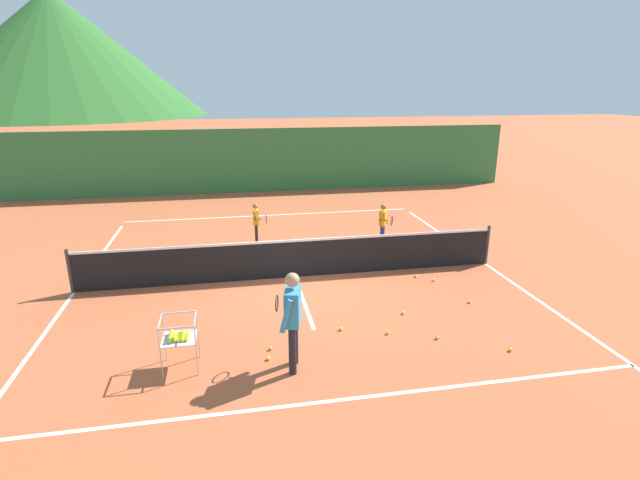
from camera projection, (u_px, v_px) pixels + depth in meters
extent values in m
plane|color=#B25633|center=(295.00, 277.00, 12.08)|extent=(120.00, 120.00, 0.00)
cube|color=white|center=(340.00, 400.00, 7.36)|extent=(10.25, 0.08, 0.01)
cube|color=white|center=(272.00, 215.00, 17.79)|extent=(10.25, 0.08, 0.01)
cube|color=white|center=(74.00, 292.00, 11.18)|extent=(0.08, 11.14, 0.01)
cube|color=white|center=(484.00, 263.00, 12.99)|extent=(0.08, 11.14, 0.01)
cube|color=white|center=(295.00, 277.00, 12.08)|extent=(0.08, 5.60, 0.01)
cylinder|color=#333338|center=(70.00, 271.00, 11.01)|extent=(0.08, 0.08, 1.05)
cylinder|color=#333338|center=(487.00, 245.00, 12.83)|extent=(0.08, 0.08, 1.05)
cube|color=black|center=(294.00, 259.00, 11.94)|extent=(10.21, 0.02, 0.92)
cube|color=white|center=(294.00, 241.00, 11.79)|extent=(10.21, 0.03, 0.06)
cylinder|color=black|center=(292.00, 351.00, 7.92)|extent=(0.13, 0.13, 0.85)
cylinder|color=black|center=(294.00, 341.00, 8.23)|extent=(0.13, 0.13, 0.85)
cube|color=#338CBF|center=(293.00, 306.00, 7.85)|extent=(0.35, 0.55, 0.60)
sphere|color=tan|center=(292.00, 280.00, 7.71)|extent=(0.24, 0.24, 0.24)
cylinder|color=#338CBF|center=(286.00, 316.00, 7.59)|extent=(0.25, 0.14, 0.58)
cylinder|color=#338CBF|center=(292.00, 301.00, 8.14)|extent=(0.19, 0.13, 0.59)
torus|color=#262628|center=(277.00, 303.00, 8.17)|extent=(0.09, 0.29, 0.29)
cylinder|color=black|center=(291.00, 304.00, 8.16)|extent=(0.22, 0.08, 0.03)
cylinder|color=black|center=(256.00, 232.00, 14.70)|extent=(0.09, 0.09, 0.60)
cylinder|color=black|center=(257.00, 234.00, 14.49)|extent=(0.09, 0.09, 0.60)
cube|color=orange|center=(256.00, 217.00, 14.44)|extent=(0.19, 0.37, 0.42)
sphere|color=#996B4C|center=(255.00, 206.00, 14.34)|extent=(0.17, 0.17, 0.17)
cylinder|color=orange|center=(257.00, 216.00, 14.65)|extent=(0.17, 0.07, 0.41)
cylinder|color=orange|center=(257.00, 219.00, 14.26)|extent=(0.13, 0.07, 0.42)
torus|color=#262628|center=(266.00, 219.00, 14.29)|extent=(0.04, 0.29, 0.29)
cylinder|color=black|center=(258.00, 219.00, 14.25)|extent=(0.22, 0.04, 0.03)
cylinder|color=navy|center=(383.00, 233.00, 14.59)|extent=(0.09, 0.09, 0.61)
cylinder|color=navy|center=(381.00, 235.00, 14.38)|extent=(0.09, 0.09, 0.61)
cube|color=orange|center=(383.00, 218.00, 14.33)|extent=(0.32, 0.40, 0.43)
sphere|color=#996B4C|center=(383.00, 207.00, 14.23)|extent=(0.17, 0.17, 0.17)
cylinder|color=orange|center=(386.00, 217.00, 14.51)|extent=(0.18, 0.14, 0.42)
cylinder|color=orange|center=(383.00, 220.00, 14.14)|extent=(0.14, 0.12, 0.42)
torus|color=#262628|center=(392.00, 221.00, 14.06)|extent=(0.16, 0.27, 0.29)
cylinder|color=black|center=(383.00, 220.00, 14.13)|extent=(0.21, 0.13, 0.03)
cylinder|color=#B7B7BC|center=(164.00, 337.00, 8.29)|extent=(0.02, 0.02, 0.89)
cylinder|color=#B7B7BC|center=(198.00, 334.00, 8.39)|extent=(0.02, 0.02, 0.89)
cylinder|color=#B7B7BC|center=(160.00, 354.00, 7.77)|extent=(0.02, 0.02, 0.89)
cylinder|color=#B7B7BC|center=(196.00, 351.00, 7.87)|extent=(0.02, 0.02, 0.89)
cube|color=#B7B7BC|center=(179.00, 338.00, 8.05)|extent=(0.56, 0.56, 0.01)
cube|color=#B7B7BC|center=(179.00, 312.00, 8.21)|extent=(0.56, 0.02, 0.02)
cube|color=#B7B7BC|center=(176.00, 328.00, 7.68)|extent=(0.56, 0.02, 0.02)
cube|color=#B7B7BC|center=(160.00, 321.00, 7.90)|extent=(0.02, 0.56, 0.02)
cube|color=#B7B7BC|center=(195.00, 318.00, 7.99)|extent=(0.02, 0.56, 0.02)
sphere|color=yellow|center=(171.00, 341.00, 7.90)|extent=(0.07, 0.07, 0.07)
sphere|color=yellow|center=(171.00, 339.00, 7.96)|extent=(0.07, 0.07, 0.07)
sphere|color=yellow|center=(171.00, 337.00, 8.02)|extent=(0.07, 0.07, 0.07)
sphere|color=yellow|center=(172.00, 335.00, 8.07)|extent=(0.07, 0.07, 0.07)
sphere|color=yellow|center=(172.00, 333.00, 8.14)|extent=(0.07, 0.07, 0.07)
sphere|color=yellow|center=(175.00, 340.00, 7.91)|extent=(0.07, 0.07, 0.07)
sphere|color=yellow|center=(175.00, 339.00, 7.96)|extent=(0.07, 0.07, 0.07)
sphere|color=yellow|center=(175.00, 337.00, 8.03)|extent=(0.07, 0.07, 0.07)
sphere|color=yellow|center=(176.00, 335.00, 8.08)|extent=(0.07, 0.07, 0.07)
sphere|color=yellow|center=(176.00, 333.00, 8.15)|extent=(0.07, 0.07, 0.07)
sphere|color=yellow|center=(178.00, 340.00, 7.91)|extent=(0.07, 0.07, 0.07)
sphere|color=yellow|center=(179.00, 338.00, 7.98)|extent=(0.07, 0.07, 0.07)
sphere|color=yellow|center=(180.00, 337.00, 8.04)|extent=(0.07, 0.07, 0.07)
sphere|color=yellow|center=(180.00, 334.00, 8.10)|extent=(0.07, 0.07, 0.07)
sphere|color=yellow|center=(180.00, 333.00, 8.16)|extent=(0.07, 0.07, 0.07)
sphere|color=yellow|center=(182.00, 340.00, 7.93)|extent=(0.07, 0.07, 0.07)
sphere|color=yellow|center=(183.00, 338.00, 7.99)|extent=(0.07, 0.07, 0.07)
sphere|color=yellow|center=(183.00, 336.00, 8.05)|extent=(0.07, 0.07, 0.07)
sphere|color=yellow|center=(184.00, 334.00, 8.11)|extent=(0.07, 0.07, 0.07)
sphere|color=yellow|center=(184.00, 333.00, 8.16)|extent=(0.07, 0.07, 0.07)
sphere|color=yellow|center=(187.00, 339.00, 7.94)|extent=(0.07, 0.07, 0.07)
sphere|color=yellow|center=(187.00, 337.00, 8.00)|extent=(0.07, 0.07, 0.07)
sphere|color=yellow|center=(188.00, 336.00, 8.06)|extent=(0.07, 0.07, 0.07)
sphere|color=yellow|center=(187.00, 334.00, 8.12)|extent=(0.07, 0.07, 0.07)
sphere|color=yellow|center=(188.00, 332.00, 8.18)|extent=(0.07, 0.07, 0.07)
sphere|color=yellow|center=(170.00, 338.00, 7.88)|extent=(0.07, 0.07, 0.07)
sphere|color=yellow|center=(171.00, 336.00, 7.94)|extent=(0.07, 0.07, 0.07)
sphere|color=yellow|center=(171.00, 334.00, 8.00)|extent=(0.07, 0.07, 0.07)
sphere|color=yellow|center=(171.00, 332.00, 8.06)|extent=(0.07, 0.07, 0.07)
sphere|color=yellow|center=(171.00, 331.00, 8.12)|extent=(0.07, 0.07, 0.07)
sphere|color=yellow|center=(174.00, 338.00, 7.88)|extent=(0.07, 0.07, 0.07)
sphere|color=yellow|center=(174.00, 336.00, 7.95)|extent=(0.07, 0.07, 0.07)
sphere|color=yellow|center=(437.00, 337.00, 9.12)|extent=(0.07, 0.07, 0.07)
sphere|color=yellow|center=(270.00, 348.00, 8.74)|extent=(0.07, 0.07, 0.07)
sphere|color=yellow|center=(469.00, 302.00, 10.62)|extent=(0.07, 0.07, 0.07)
sphere|color=yellow|center=(510.00, 350.00, 8.70)|extent=(0.07, 0.07, 0.07)
sphere|color=yellow|center=(341.00, 329.00, 9.44)|extent=(0.07, 0.07, 0.07)
sphere|color=yellow|center=(416.00, 276.00, 12.05)|extent=(0.07, 0.07, 0.07)
sphere|color=yellow|center=(268.00, 358.00, 8.42)|extent=(0.07, 0.07, 0.07)
sphere|color=yellow|center=(388.00, 333.00, 9.29)|extent=(0.07, 0.07, 0.07)
sphere|color=yellow|center=(434.00, 280.00, 11.80)|extent=(0.07, 0.07, 0.07)
sphere|color=yellow|center=(403.00, 313.00, 10.10)|extent=(0.07, 0.07, 0.07)
cube|color=#33753D|center=(262.00, 160.00, 21.34)|extent=(22.56, 0.08, 2.77)
cone|color=#2D6628|center=(56.00, 54.00, 72.37)|extent=(42.92, 42.92, 17.90)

